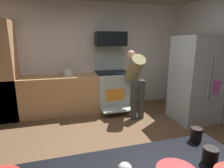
# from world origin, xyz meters

# --- Properties ---
(ground_plane) EXTENTS (5.20, 4.80, 0.02)m
(ground_plane) POSITION_xyz_m (0.00, 0.00, -0.01)
(ground_plane) COLOR brown
(wall_back) EXTENTS (5.20, 0.12, 2.60)m
(wall_back) POSITION_xyz_m (0.00, 2.34, 1.30)
(wall_back) COLOR silver
(wall_back) RESTS_ON ground
(lower_cabinet_run) EXTENTS (2.40, 0.60, 0.90)m
(lower_cabinet_run) POSITION_xyz_m (-0.90, 1.98, 0.45)
(lower_cabinet_run) COLOR tan
(lower_cabinet_run) RESTS_ON ground
(cabinet_column) EXTENTS (0.60, 0.60, 2.10)m
(cabinet_column) POSITION_xyz_m (-1.90, 1.98, 1.05)
(cabinet_column) COLOR tan
(cabinet_column) RESTS_ON ground
(oven_range) EXTENTS (0.76, 0.97, 1.57)m
(oven_range) POSITION_xyz_m (0.51, 1.97, 0.51)
(oven_range) COLOR #B1C0BB
(oven_range) RESTS_ON ground
(microwave) EXTENTS (0.74, 0.38, 0.34)m
(microwave) POSITION_xyz_m (0.51, 2.06, 1.73)
(microwave) COLOR black
(microwave) RESTS_ON oven_range
(refrigerator) EXTENTS (0.83, 0.80, 1.79)m
(refrigerator) POSITION_xyz_m (2.03, 0.83, 0.90)
(refrigerator) COLOR #ADB9C7
(refrigerator) RESTS_ON ground
(person_cook) EXTENTS (0.31, 0.68, 1.48)m
(person_cook) POSITION_xyz_m (0.89, 1.35, 0.89)
(person_cook) COLOR #404040
(person_cook) RESTS_ON ground
(mug_coffee) EXTENTS (0.09, 0.09, 0.11)m
(mug_coffee) POSITION_xyz_m (0.24, -1.43, 0.95)
(mug_coffee) COLOR black
(mug_coffee) RESTS_ON counter_island
(mug_tea) EXTENTS (0.09, 0.09, 0.11)m
(mug_tea) POSITION_xyz_m (0.34, -1.18, 0.95)
(mug_tea) COLOR black
(mug_tea) RESTS_ON counter_island
(stock_pot) EXTENTS (0.25, 0.25, 0.16)m
(stock_pot) POSITION_xyz_m (-0.53, 1.98, 0.98)
(stock_pot) COLOR #B9C1BD
(stock_pot) RESTS_ON lower_cabinet_run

